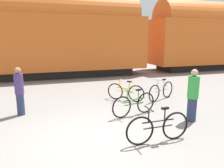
{
  "coord_description": "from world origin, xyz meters",
  "views": [
    {
      "loc": [
        -1.37,
        -5.37,
        2.65
      ],
      "look_at": [
        0.93,
        1.68,
        1.1
      ],
      "focal_mm": 35.0,
      "sensor_mm": 36.0,
      "label": 1
    }
  ],
  "objects_px": {
    "freight_train": "(60,34)",
    "bicycle_black": "(158,128)",
    "bicycle_silver": "(161,91)",
    "bicycle_yellow": "(125,92)",
    "bicycle_green": "(134,104)",
    "person_in_purple": "(19,91)",
    "person_in_green": "(193,96)"
  },
  "relations": [
    {
      "from": "bicycle_green",
      "to": "bicycle_black",
      "type": "bearing_deg",
      "value": -96.51
    },
    {
      "from": "bicycle_yellow",
      "to": "person_in_green",
      "type": "xyz_separation_m",
      "value": [
        1.17,
        -2.89,
        0.47
      ]
    },
    {
      "from": "bicycle_silver",
      "to": "bicycle_green",
      "type": "height_order",
      "value": "bicycle_green"
    },
    {
      "from": "bicycle_yellow",
      "to": "person_in_green",
      "type": "distance_m",
      "value": 3.16
    },
    {
      "from": "freight_train",
      "to": "bicycle_black",
      "type": "bearing_deg",
      "value": -82.89
    },
    {
      "from": "bicycle_silver",
      "to": "bicycle_black",
      "type": "xyz_separation_m",
      "value": [
        -2.17,
        -3.53,
        0.01
      ]
    },
    {
      "from": "freight_train",
      "to": "bicycle_green",
      "type": "xyz_separation_m",
      "value": [
        1.62,
        -9.05,
        -2.57
      ]
    },
    {
      "from": "bicycle_green",
      "to": "bicycle_black",
      "type": "relative_size",
      "value": 0.98
    },
    {
      "from": "bicycle_silver",
      "to": "bicycle_black",
      "type": "relative_size",
      "value": 0.91
    },
    {
      "from": "person_in_purple",
      "to": "bicycle_silver",
      "type": "bearing_deg",
      "value": -33.84
    },
    {
      "from": "bicycle_silver",
      "to": "bicycle_black",
      "type": "distance_m",
      "value": 4.15
    },
    {
      "from": "bicycle_green",
      "to": "person_in_green",
      "type": "bearing_deg",
      "value": -34.24
    },
    {
      "from": "bicycle_yellow",
      "to": "bicycle_black",
      "type": "bearing_deg",
      "value": -99.24
    },
    {
      "from": "bicycle_silver",
      "to": "person_in_green",
      "type": "bearing_deg",
      "value": -98.26
    },
    {
      "from": "bicycle_black",
      "to": "person_in_purple",
      "type": "bearing_deg",
      "value": 136.59
    },
    {
      "from": "bicycle_silver",
      "to": "bicycle_green",
      "type": "xyz_separation_m",
      "value": [
        -1.94,
        -1.46,
        0.0
      ]
    },
    {
      "from": "bicycle_yellow",
      "to": "person_in_purple",
      "type": "xyz_separation_m",
      "value": [
        -4.17,
        -0.55,
        0.48
      ]
    },
    {
      "from": "bicycle_black",
      "to": "bicycle_green",
      "type": "bearing_deg",
      "value": 83.49
    },
    {
      "from": "bicycle_silver",
      "to": "bicycle_yellow",
      "type": "height_order",
      "value": "bicycle_silver"
    },
    {
      "from": "bicycle_black",
      "to": "person_in_green",
      "type": "xyz_separation_m",
      "value": [
        1.81,
        1.0,
        0.45
      ]
    },
    {
      "from": "freight_train",
      "to": "bicycle_yellow",
      "type": "xyz_separation_m",
      "value": [
        2.02,
        -7.22,
        -2.58
      ]
    },
    {
      "from": "bicycle_yellow",
      "to": "bicycle_black",
      "type": "relative_size",
      "value": 0.71
    },
    {
      "from": "person_in_purple",
      "to": "bicycle_green",
      "type": "bearing_deg",
      "value": -54.43
    },
    {
      "from": "bicycle_silver",
      "to": "person_in_purple",
      "type": "bearing_deg",
      "value": -178.13
    },
    {
      "from": "freight_train",
      "to": "bicycle_black",
      "type": "xyz_separation_m",
      "value": [
        1.39,
        -11.12,
        -2.56
      ]
    },
    {
      "from": "bicycle_yellow",
      "to": "bicycle_black",
      "type": "distance_m",
      "value": 3.94
    },
    {
      "from": "freight_train",
      "to": "bicycle_black",
      "type": "distance_m",
      "value": 11.49
    },
    {
      "from": "freight_train",
      "to": "bicycle_black",
      "type": "relative_size",
      "value": 21.21
    },
    {
      "from": "person_in_green",
      "to": "bicycle_black",
      "type": "bearing_deg",
      "value": -106.63
    },
    {
      "from": "freight_train",
      "to": "person_in_purple",
      "type": "distance_m",
      "value": 8.33
    },
    {
      "from": "bicycle_black",
      "to": "person_in_green",
      "type": "height_order",
      "value": "person_in_green"
    },
    {
      "from": "freight_train",
      "to": "bicycle_silver",
      "type": "height_order",
      "value": "freight_train"
    }
  ]
}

